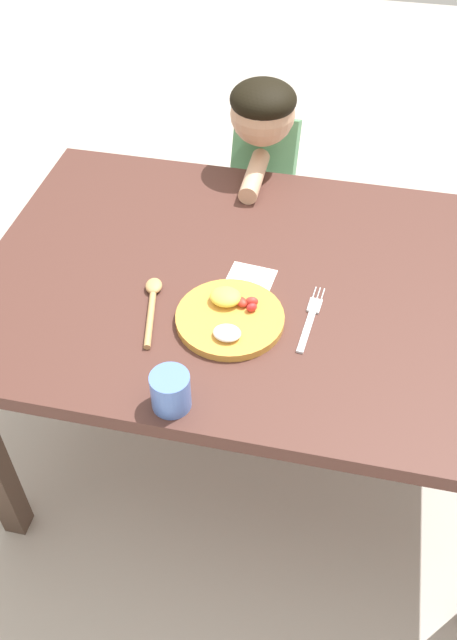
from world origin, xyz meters
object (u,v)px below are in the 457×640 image
(person, at_px, (263,198))
(fork, at_px, (310,320))
(drinking_cup, at_px, (171,391))
(spoon, at_px, (152,302))
(plate, at_px, (230,317))

(person, bearing_deg, fork, 108.12)
(drinking_cup, bearing_deg, spoon, 114.44)
(spoon, xyz_separation_m, person, (0.14, 0.73, -0.18))
(fork, xyz_separation_m, spoon, (-0.37, -0.03, 0.01))
(spoon, relative_size, drinking_cup, 2.62)
(fork, bearing_deg, spoon, 99.45)
(person, bearing_deg, plate, 93.69)
(drinking_cup, relative_size, person, 0.09)
(plate, xyz_separation_m, person, (-0.05, 0.74, -0.19))
(person, bearing_deg, drinking_cup, 88.96)
(person, bearing_deg, spoon, 78.89)
(plate, height_order, spoon, plate)
(fork, xyz_separation_m, person, (-0.23, 0.70, -0.18))
(fork, distance_m, spoon, 0.37)
(spoon, height_order, person, person)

